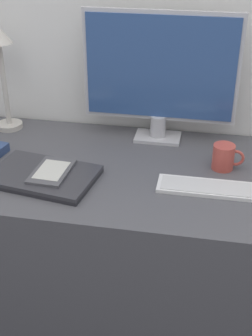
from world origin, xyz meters
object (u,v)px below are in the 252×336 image
(keyboard, at_px, (212,188))
(ereader, at_px, (52,171))
(monitor, at_px, (159,74))
(coffee_mug, at_px, (224,157))
(laptop, at_px, (43,176))
(desk_lamp, at_px, (1,59))

(keyboard, height_order, ereader, ereader)
(ereader, bearing_deg, keyboard, 3.12)
(monitor, relative_size, coffee_mug, 5.22)
(monitor, distance_m, keyboard, 0.46)
(keyboard, distance_m, laptop, 0.54)
(ereader, bearing_deg, monitor, 50.58)
(monitor, xyz_separation_m, desk_lamp, (-0.58, -0.01, 0.03))
(monitor, relative_size, ereader, 3.10)
(desk_lamp, height_order, coffee_mug, desk_lamp)
(desk_lamp, bearing_deg, laptop, -53.28)
(monitor, relative_size, desk_lamp, 1.37)
(laptop, bearing_deg, coffee_mug, 17.29)
(laptop, relative_size, ereader, 2.03)
(laptop, relative_size, desk_lamp, 0.90)
(monitor, xyz_separation_m, laptop, (-0.32, -0.36, -0.24))
(monitor, distance_m, desk_lamp, 0.58)
(ereader, relative_size, desk_lamp, 0.44)
(keyboard, height_order, coffee_mug, coffee_mug)
(laptop, xyz_separation_m, coffee_mug, (0.57, 0.18, 0.03))
(desk_lamp, relative_size, coffee_mug, 3.80)
(desk_lamp, distance_m, coffee_mug, 0.88)
(keyboard, height_order, desk_lamp, desk_lamp)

